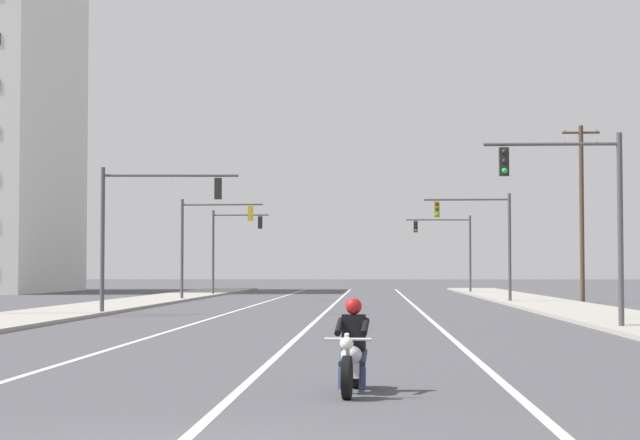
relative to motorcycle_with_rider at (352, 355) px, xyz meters
The scene contains 13 objects.
lane_stripe_center 38.83m from the motorcycle_with_rider, 92.64° to the left, with size 0.16×100.00×0.01m, color beige.
lane_stripe_left 39.24m from the motorcycle_with_rider, 98.71° to the left, with size 0.16×100.00×0.01m, color beige.
lane_stripe_right 38.87m from the motorcycle_with_rider, 86.32° to the left, with size 0.16×100.00×0.01m, color beige.
sidewalk_kerb_right 35.12m from the motorcycle_with_rider, 74.16° to the left, with size 4.40×110.00×0.14m, color #9E998E.
sidewalk_kerb_left 36.16m from the motorcycle_with_rider, 110.89° to the left, with size 4.40×110.00×0.14m, color #9E998E.
motorcycle_with_rider is the anchor object (origin of this frame).
traffic_signal_near_right 19.59m from the motorcycle_with_rider, 69.14° to the left, with size 4.33×0.37×6.20m.
traffic_signal_near_left 30.76m from the motorcycle_with_rider, 107.76° to the left, with size 5.79×0.58×6.20m.
traffic_signal_mid_right 46.58m from the motorcycle_with_rider, 81.76° to the left, with size 4.89×0.37×6.20m.
traffic_signal_mid_left 51.34m from the motorcycle_with_rider, 101.11° to the left, with size 5.06×0.48×6.20m.
traffic_signal_far_right 72.19m from the motorcycle_with_rider, 84.74° to the left, with size 5.19×0.62×6.20m.
traffic_signal_far_left 64.18m from the motorcycle_with_rider, 99.08° to the left, with size 4.15×0.38×6.20m.
utility_pole_right_far 47.94m from the motorcycle_with_rider, 75.27° to the left, with size 2.17×0.26×10.04m.
Camera 1 is at (1.97, -11.01, 1.91)m, focal length 62.56 mm.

